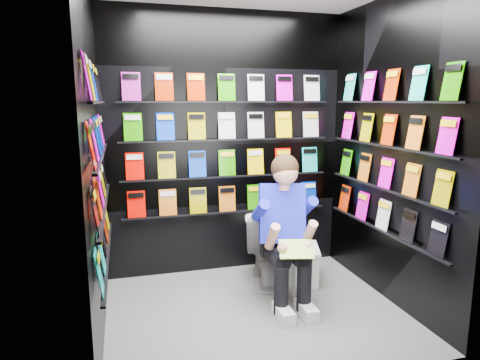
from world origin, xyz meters
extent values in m
plane|color=slate|center=(0.00, 0.00, 0.00)|extent=(2.40, 2.40, 0.00)
cube|color=black|center=(0.00, 1.00, 1.30)|extent=(2.40, 0.04, 2.60)
cube|color=black|center=(0.00, -1.00, 1.30)|extent=(2.40, 0.04, 2.60)
cube|color=black|center=(-1.20, 0.00, 1.30)|extent=(0.04, 2.00, 2.60)
cube|color=black|center=(1.20, 0.00, 1.30)|extent=(0.04, 2.00, 2.60)
imported|color=white|center=(0.28, 0.56, 0.37)|extent=(0.59, 0.83, 0.73)
cube|color=white|center=(0.66, 0.48, 0.15)|extent=(0.35, 0.46, 0.31)
cube|color=white|center=(0.66, 0.48, 0.32)|extent=(0.37, 0.49, 0.03)
cube|color=green|center=(0.28, -0.17, 0.58)|extent=(0.30, 0.22, 0.11)
camera|label=1|loc=(-1.00, -3.15, 1.73)|focal=32.00mm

